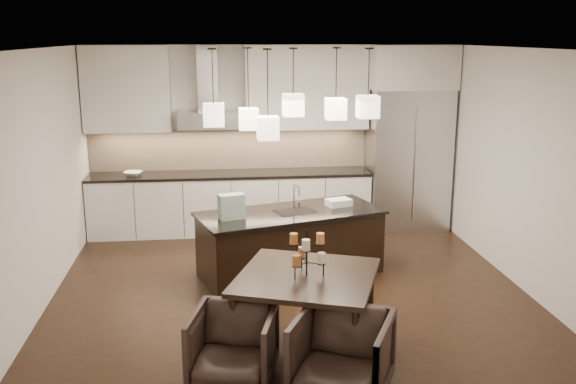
{
  "coord_description": "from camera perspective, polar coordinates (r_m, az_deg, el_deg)",
  "views": [
    {
      "loc": [
        -0.82,
        -7.05,
        2.95
      ],
      "look_at": [
        0.0,
        0.2,
        1.15
      ],
      "focal_mm": 40.0,
      "sensor_mm": 36.0,
      "label": 1
    }
  ],
  "objects": [
    {
      "name": "pendant_d",
      "position": [
        8.01,
        4.26,
        7.38
      ],
      "size": [
        0.24,
        0.24,
        0.26
      ],
      "primitive_type": "cube",
      "color": "beige",
      "rests_on": "ceiling"
    },
    {
      "name": "candle_a",
      "position": [
        5.99,
        2.99,
        -5.87
      ],
      "size": [
        0.1,
        0.1,
        0.1
      ],
      "primitive_type": "cylinder",
      "rotation": [
        0.0,
        0.0,
        -0.35
      ],
      "color": "beige",
      "rests_on": "candelabra"
    },
    {
      "name": "food_container",
      "position": [
        8.23,
        4.53,
        -0.92
      ],
      "size": [
        0.35,
        0.29,
        0.09
      ],
      "primitive_type": "cube",
      "rotation": [
        0.0,
        0.0,
        0.3
      ],
      "color": "silver",
      "rests_on": "island_top"
    },
    {
      "name": "pendant_e",
      "position": [
        7.65,
        7.1,
        7.53
      ],
      "size": [
        0.24,
        0.24,
        0.26
      ],
      "primitive_type": "cube",
      "color": "beige",
      "rests_on": "ceiling"
    },
    {
      "name": "island_body",
      "position": [
        8.07,
        0.2,
        -4.66
      ],
      "size": [
        2.37,
        1.5,
        0.78
      ],
      "primitive_type": "cube",
      "rotation": [
        0.0,
        0.0,
        0.3
      ],
      "color": "black",
      "rests_on": "floor"
    },
    {
      "name": "hood_chimney",
      "position": [
        9.66,
        -7.17,
        10.01
      ],
      "size": [
        0.3,
        0.28,
        0.96
      ],
      "primitive_type": "cube",
      "color": "#B7B7BA",
      "rests_on": "hood_canopy"
    },
    {
      "name": "candle_e",
      "position": [
        6.01,
        0.51,
        -4.17
      ],
      "size": [
        0.1,
        0.1,
        0.1
      ],
      "primitive_type": "cylinder",
      "rotation": [
        0.0,
        0.0,
        -0.35
      ],
      "color": "#AE622C",
      "rests_on": "candelabra"
    },
    {
      "name": "wall_front",
      "position": [
        4.63,
        4.13,
        -5.71
      ],
      "size": [
        5.5,
        0.02,
        2.8
      ],
      "primitive_type": "cube",
      "color": "silver",
      "rests_on": "ground"
    },
    {
      "name": "wall_left",
      "position": [
        7.48,
        -21.34,
        0.93
      ],
      "size": [
        0.02,
        5.5,
        2.8
      ],
      "primitive_type": "cube",
      "color": "silver",
      "rests_on": "ground"
    },
    {
      "name": "lower_cabinets",
      "position": [
        9.81,
        -5.1,
        -1.03
      ],
      "size": [
        4.21,
        0.62,
        0.88
      ],
      "primitive_type": "cube",
      "color": "silver",
      "rests_on": "floor"
    },
    {
      "name": "countertop",
      "position": [
        9.7,
        -5.16,
        1.6
      ],
      "size": [
        4.21,
        0.66,
        0.04
      ],
      "primitive_type": "cube",
      "color": "black",
      "rests_on": "lower_cabinets"
    },
    {
      "name": "tote_bag",
      "position": [
        7.63,
        -5.06,
        -1.3
      ],
      "size": [
        0.33,
        0.24,
        0.3
      ],
      "primitive_type": "cube",
      "rotation": [
        0.0,
        0.0,
        0.3
      ],
      "color": "#2B664C",
      "rests_on": "island_top"
    },
    {
      "name": "candle_b",
      "position": [
        6.14,
        1.27,
        -5.35
      ],
      "size": [
        0.1,
        0.1,
        0.1
      ],
      "primitive_type": "cylinder",
      "rotation": [
        0.0,
        0.0,
        -0.35
      ],
      "color": "#D17A43",
      "rests_on": "candelabra"
    },
    {
      "name": "pendant_b",
      "position": [
        7.98,
        -3.52,
        6.5
      ],
      "size": [
        0.24,
        0.24,
        0.26
      ],
      "primitive_type": "cube",
      "color": "beige",
      "rests_on": "ceiling"
    },
    {
      "name": "wall_back",
      "position": [
        9.97,
        -1.66,
        4.9
      ],
      "size": [
        5.5,
        0.02,
        2.8
      ],
      "primitive_type": "cube",
      "color": "silver",
      "rests_on": "ground"
    },
    {
      "name": "upper_cab_left",
      "position": [
        9.74,
        -14.17,
        8.88
      ],
      "size": [
        1.25,
        0.35,
        1.25
      ],
      "primitive_type": "cube",
      "color": "silver",
      "rests_on": "wall_back"
    },
    {
      "name": "armchair_right",
      "position": [
        5.49,
        4.8,
        -14.35
      ],
      "size": [
        1.03,
        1.04,
        0.71
      ],
      "primitive_type": "imported",
      "rotation": [
        0.0,
        0.0,
        -0.45
      ],
      "color": "black",
      "rests_on": "floor"
    },
    {
      "name": "candelabra",
      "position": [
        6.0,
        1.68,
        -5.39
      ],
      "size": [
        0.46,
        0.46,
        0.44
      ],
      "primitive_type": null,
      "rotation": [
        0.0,
        0.0,
        -0.35
      ],
      "color": "black",
      "rests_on": "dining_table"
    },
    {
      "name": "candle_d",
      "position": [
        6.03,
        2.89,
        -4.14
      ],
      "size": [
        0.1,
        0.1,
        0.1
      ],
      "primitive_type": "cylinder",
      "rotation": [
        0.0,
        0.0,
        -0.35
      ],
      "color": "#D17A43",
      "rests_on": "candelabra"
    },
    {
      "name": "candle_f",
      "position": [
        5.84,
        1.6,
        -4.72
      ],
      "size": [
        0.1,
        0.1,
        0.1
      ],
      "primitive_type": "cylinder",
      "rotation": [
        0.0,
        0.0,
        -0.35
      ],
      "color": "beige",
      "rests_on": "candelabra"
    },
    {
      "name": "candle_c",
      "position": [
        5.92,
        0.76,
        -6.1
      ],
      "size": [
        0.1,
        0.1,
        0.1
      ],
      "primitive_type": "cylinder",
      "rotation": [
        0.0,
        0.0,
        -0.35
      ],
      "color": "#AE622C",
      "rests_on": "candelabra"
    },
    {
      "name": "pendant_f",
      "position": [
        7.28,
        -1.8,
        5.7
      ],
      "size": [
        0.24,
        0.24,
        0.26
      ],
      "primitive_type": "cube",
      "color": "beige",
      "rests_on": "ceiling"
    },
    {
      "name": "floor",
      "position": [
        7.69,
        0.17,
        -8.78
      ],
      "size": [
        5.5,
        5.5,
        0.02
      ],
      "primitive_type": "cube",
      "color": "black",
      "rests_on": "ground"
    },
    {
      "name": "ceiling",
      "position": [
        7.1,
        0.19,
        12.73
      ],
      "size": [
        5.5,
        5.5,
        0.02
      ],
      "primitive_type": "cube",
      "color": "white",
      "rests_on": "wall_back"
    },
    {
      "name": "upper_cab_right",
      "position": [
        9.75,
        1.69,
        9.29
      ],
      "size": [
        1.85,
        0.35,
        1.25
      ],
      "primitive_type": "cube",
      "color": "silver",
      "rests_on": "wall_back"
    },
    {
      "name": "fruit_bowl",
      "position": [
        9.72,
        -13.6,
        1.6
      ],
      "size": [
        0.32,
        0.32,
        0.06
      ],
      "primitive_type": "imported",
      "rotation": [
        0.0,
        0.0,
        -0.25
      ],
      "color": "silver",
      "rests_on": "countertop"
    },
    {
      "name": "refrigerator",
      "position": [
        10.05,
        10.58,
        2.86
      ],
      "size": [
        1.2,
        0.72,
        2.15
      ],
      "primitive_type": "cube",
      "color": "#B7B7BA",
      "rests_on": "floor"
    },
    {
      "name": "pendant_c",
      "position": [
        7.66,
        0.46,
        7.74
      ],
      "size": [
        0.24,
        0.24,
        0.26
      ],
      "primitive_type": "cube",
      "color": "beige",
      "rests_on": "ceiling"
    },
    {
      "name": "fridge_panel",
      "position": [
        9.88,
        10.94,
        10.86
      ],
      "size": [
        1.26,
        0.72,
        0.65
      ],
      "primitive_type": "cube",
      "color": "silver",
      "rests_on": "refrigerator"
    },
    {
      "name": "island_top",
      "position": [
        7.95,
        0.21,
        -1.88
      ],
      "size": [
        2.46,
        1.59,
        0.04
      ],
      "primitive_type": "cube",
      "rotation": [
        0.0,
        0.0,
        0.3
      ],
      "color": "black",
      "rests_on": "island_body"
    },
    {
      "name": "pendant_a",
      "position": [
        7.5,
        -6.62,
        6.83
      ],
      "size": [
        0.24,
        0.24,
        0.26
      ],
      "primitive_type": "cube",
      "color": "beige",
      "rests_on": "ceiling"
    },
    {
      "name": "faucet",
      "position": [
        8.01,
        0.53,
        -0.38
      ],
      "size": [
        0.15,
        0.23,
        0.34
      ],
      "primitive_type": null,
      "rotation": [
        0.0,
        0.0,
        0.3
      ],
      "color": "silver",
      "rests_on": "island_top"
    },
    {
      "name": "backsplash",
      "position": [
        9.93,
        -5.24,
        3.85
      ],
      "size": [
        4.21,
        0.02,
        0.63
      ],
      "primitive_type": "cube",
      "color": "tan",
      "rests_on": "countertop"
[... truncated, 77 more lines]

